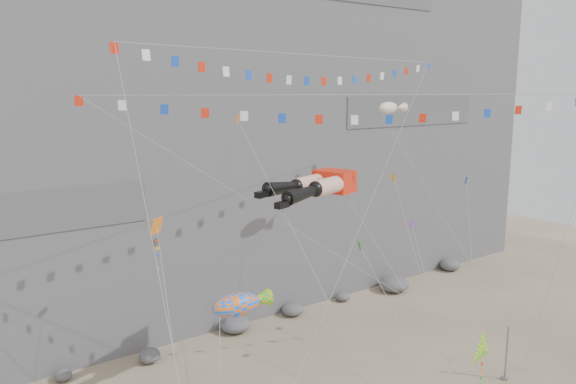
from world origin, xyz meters
name	(u,v)px	position (x,y,z in m)	size (l,w,h in m)	color
cliff	(154,39)	(0.00, 32.00, 25.00)	(80.00, 28.00, 50.00)	slate
talus_boulders	(235,325)	(0.00, 17.00, 0.60)	(60.00, 3.00, 1.20)	#5E5E63
anchor_pole_right	(507,353)	(11.48, -1.00, 1.99)	(0.12, 0.12, 3.99)	gray
legs_kite	(316,186)	(-0.97, 5.01, 14.32)	(8.96, 14.72, 19.56)	red
flag_banner_upper	(316,56)	(1.04, 7.67, 22.37)	(28.47, 14.02, 28.63)	red
flag_banner_lower	(373,95)	(1.43, 2.67, 19.86)	(30.59, 12.66, 23.64)	red
harlequin_kite	(157,227)	(-11.71, 4.36, 13.37)	(2.71, 8.79, 15.57)	red
fish_windsock	(236,305)	(-8.17, 2.65, 8.94)	(7.18, 7.61, 12.31)	#F1610C
delta_kite	(483,350)	(3.71, -4.36, 5.81)	(2.40, 3.16, 7.26)	#E8B00B
blimp_windsock	(388,109)	(9.57, 9.31, 18.72)	(6.68, 11.77, 22.14)	beige
small_kite_a	(241,126)	(-5.48, 6.38, 18.10)	(4.19, 12.60, 22.26)	orange
small_kite_b	(413,229)	(5.96, 3.14, 10.91)	(4.13, 8.97, 14.42)	#711B9D
small_kite_c	(361,249)	(-0.79, 0.98, 11.17)	(1.98, 9.44, 14.40)	#1F9316
small_kite_d	(394,182)	(7.45, 6.40, 13.57)	(6.23, 12.73, 19.18)	#EAA813
small_kite_e	(466,183)	(12.38, 3.83, 13.31)	(9.62, 9.67, 18.48)	blue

